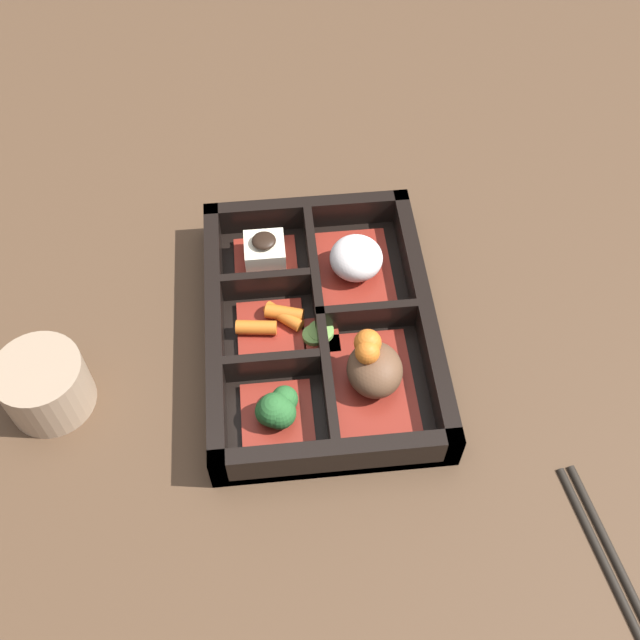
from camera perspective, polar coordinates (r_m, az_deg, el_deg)
name	(u,v)px	position (r m, az deg, el deg)	size (l,w,h in m)	color
ground_plane	(320,336)	(0.68, 0.00, -1.21)	(3.00, 3.00, 0.00)	#4C3523
bento_base	(320,333)	(0.68, 0.00, -0.98)	(0.28, 0.20, 0.01)	black
bento_rim	(318,323)	(0.67, -0.19, -0.26)	(0.28, 0.20, 0.04)	black
bowl_rice	(356,262)	(0.70, 2.75, 4.43)	(0.10, 0.07, 0.04)	maroon
bowl_stew	(373,370)	(0.63, 4.09, -3.79)	(0.10, 0.07, 0.06)	maroon
bowl_tofu	(265,254)	(0.71, -4.21, 5.05)	(0.06, 0.06, 0.04)	maroon
bowl_carrots	(273,326)	(0.67, -3.64, -0.43)	(0.07, 0.06, 0.02)	maroon
bowl_greens	(278,409)	(0.61, -3.25, -6.78)	(0.06, 0.06, 0.03)	maroon
bowl_pickles	(315,335)	(0.66, -0.35, -1.17)	(0.04, 0.03, 0.01)	maroon
tea_cup	(44,384)	(0.66, -20.26, -4.59)	(0.07, 0.07, 0.05)	gray
chopsticks	(636,613)	(0.62, 22.97, -19.87)	(0.23, 0.05, 0.01)	black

